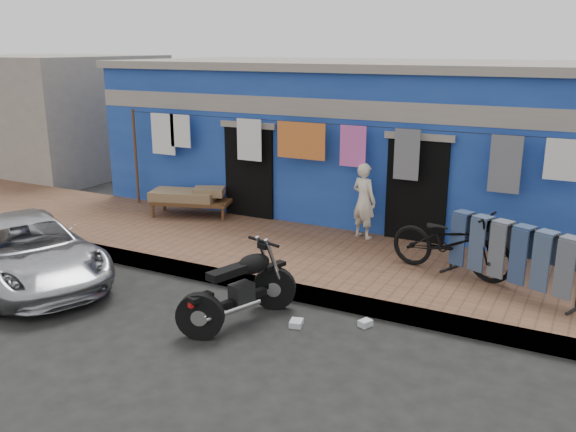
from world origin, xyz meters
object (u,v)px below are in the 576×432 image
object	(u,v)px
seated_person	(364,201)
charpoy	(192,202)
car	(27,249)
bicycle	(452,235)
jeans_rack	(511,255)
motorcycle	(239,286)

from	to	relation	value
seated_person	charpoy	world-z (taller)	seated_person
car	bicycle	xyz separation A→B (m)	(6.07, 2.86, 0.34)
bicycle	charpoy	distance (m)	5.63
car	bicycle	size ratio (longest dim) A/B	1.98
car	charpoy	world-z (taller)	car
jeans_rack	motorcycle	bearing A→B (deg)	-142.98
bicycle	car	bearing A→B (deg)	124.46
car	bicycle	distance (m)	6.72
bicycle	charpoy	bearing A→B (deg)	90.52
car	jeans_rack	world-z (taller)	jeans_rack
charpoy	bicycle	bearing A→B (deg)	-8.74
motorcycle	bicycle	bearing A→B (deg)	66.07
seated_person	bicycle	bearing A→B (deg)	169.82
car	charpoy	size ratio (longest dim) A/B	2.06
motorcycle	charpoy	bearing A→B (deg)	150.76
seated_person	motorcycle	xyz separation A→B (m)	(-0.38, -3.70, -0.41)
seated_person	charpoy	distance (m)	3.72
motorcycle	jeans_rack	size ratio (longest dim) A/B	0.84
seated_person	charpoy	bearing A→B (deg)	24.33
car	seated_person	xyz separation A→B (m)	(4.21, 3.96, 0.41)
car	motorcycle	size ratio (longest dim) A/B	2.15
seated_person	bicycle	distance (m)	2.17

